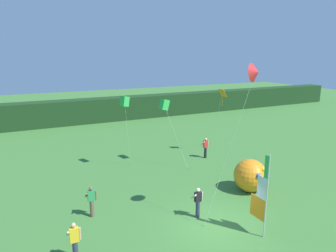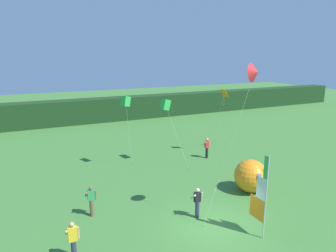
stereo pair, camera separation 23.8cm
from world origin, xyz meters
name	(u,v)px [view 1 (the left image)]	position (x,y,z in m)	size (l,w,h in m)	color
ground_plane	(214,225)	(0.00, 0.00, 0.00)	(120.00, 120.00, 0.00)	#3D7533
distant_treeline	(96,110)	(0.00, 26.29, 1.47)	(80.00, 2.40, 2.93)	#193819
banner_flag	(262,196)	(1.53, -1.55, 1.95)	(0.06, 1.03, 4.06)	#B7B7BC
person_near_banner	(198,202)	(-0.34, 1.00, 0.88)	(0.55, 0.48, 1.65)	#2D334C
person_mid_field	(205,147)	(5.07, 8.69, 0.91)	(0.55, 0.48, 1.70)	black
person_far_left	(75,241)	(-6.66, 0.27, 0.94)	(0.55, 0.48, 1.76)	#2D334C
person_far_right	(91,201)	(-5.30, 3.48, 0.91)	(0.55, 0.48, 1.70)	brown
inflatable_balloon	(250,175)	(4.23, 2.29, 1.03)	(2.05, 2.10, 2.05)	orange
kite_green_box_0	(164,105)	(1.38, 8.77, 4.70)	(1.58, 2.00, 5.16)	brown
kite_orange_diamond_1	(222,96)	(6.72, 8.99, 4.97)	(1.39, 3.48, 5.61)	brown
kite_green_box_2	(125,102)	(-1.58, 9.03, 5.10)	(0.95, 1.20, 5.50)	brown
kite_red_delta_3	(255,73)	(1.37, -0.71, 7.54)	(2.37, 1.24, 8.01)	brown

